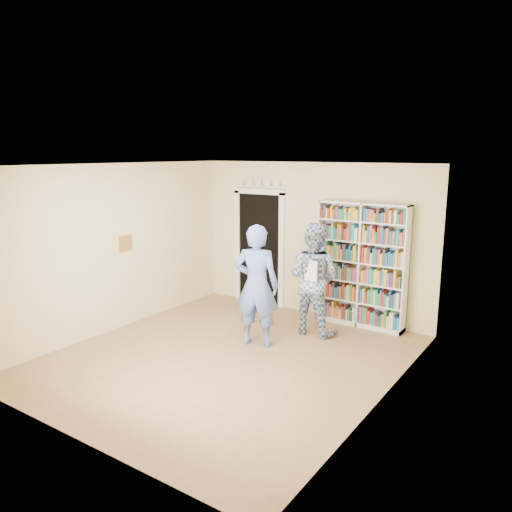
{
  "coord_description": "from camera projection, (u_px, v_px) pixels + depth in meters",
  "views": [
    {
      "loc": [
        4.06,
        -5.29,
        2.87
      ],
      "look_at": [
        -0.11,
        0.9,
        1.31
      ],
      "focal_mm": 35.0,
      "sensor_mm": 36.0,
      "label": 1
    }
  ],
  "objects": [
    {
      "name": "bookshelf",
      "position": [
        362.0,
        265.0,
        8.23
      ],
      "size": [
        1.51,
        0.28,
        2.07
      ],
      "rotation": [
        0.0,
        0.0,
        0.12
      ],
      "color": "white",
      "rests_on": "floor"
    },
    {
      "name": "man_blue",
      "position": [
        257.0,
        286.0,
        7.41
      ],
      "size": [
        0.77,
        0.62,
        1.85
      ],
      "primitive_type": "imported",
      "rotation": [
        0.0,
        0.0,
        3.45
      ],
      "color": "#5D79CE",
      "rests_on": "floor"
    },
    {
      "name": "doorway",
      "position": [
        259.0,
        243.0,
        9.47
      ],
      "size": [
        1.1,
        0.08,
        2.43
      ],
      "color": "black",
      "rests_on": "floor"
    },
    {
      "name": "wall_left",
      "position": [
        115.0,
        248.0,
        8.06
      ],
      "size": [
        0.0,
        5.0,
        5.0
      ],
      "primitive_type": "plane",
      "rotation": [
        1.57,
        0.0,
        1.57
      ],
      "color": "beige",
      "rests_on": "floor"
    },
    {
      "name": "wall_art",
      "position": [
        126.0,
        243.0,
        8.2
      ],
      "size": [
        0.03,
        0.25,
        0.25
      ],
      "primitive_type": "cube",
      "color": "brown",
      "rests_on": "wall_left"
    },
    {
      "name": "paper_sheet",
      "position": [
        311.0,
        271.0,
        7.61
      ],
      "size": [
        0.23,
        0.04,
        0.32
      ],
      "primitive_type": "cube",
      "rotation": [
        0.0,
        0.0,
        -0.14
      ],
      "color": "white",
      "rests_on": "man_plaid"
    },
    {
      "name": "ceiling",
      "position": [
        225.0,
        165.0,
        6.55
      ],
      "size": [
        5.0,
        5.0,
        0.0
      ],
      "primitive_type": "plane",
      "rotation": [
        3.14,
        0.0,
        0.0
      ],
      "color": "white",
      "rests_on": "wall_back"
    },
    {
      "name": "man_plaid",
      "position": [
        313.0,
        278.0,
        7.93
      ],
      "size": [
        0.89,
        0.7,
        1.8
      ],
      "primitive_type": "imported",
      "rotation": [
        0.0,
        0.0,
        3.12
      ],
      "color": "#2E508D",
      "rests_on": "floor"
    },
    {
      "name": "wall_right",
      "position": [
        385.0,
        290.0,
        5.59
      ],
      "size": [
        0.0,
        5.0,
        5.0
      ],
      "primitive_type": "plane",
      "rotation": [
        1.57,
        0.0,
        -1.57
      ],
      "color": "beige",
      "rests_on": "floor"
    },
    {
      "name": "wall_back",
      "position": [
        312.0,
        239.0,
        8.85
      ],
      "size": [
        4.5,
        0.0,
        4.5
      ],
      "primitive_type": "plane",
      "rotation": [
        1.57,
        0.0,
        0.0
      ],
      "color": "beige",
      "rests_on": "floor"
    },
    {
      "name": "floor",
      "position": [
        227.0,
        358.0,
        7.1
      ],
      "size": [
        5.0,
        5.0,
        0.0
      ],
      "primitive_type": "plane",
      "color": "#8F6545",
      "rests_on": "ground"
    }
  ]
}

